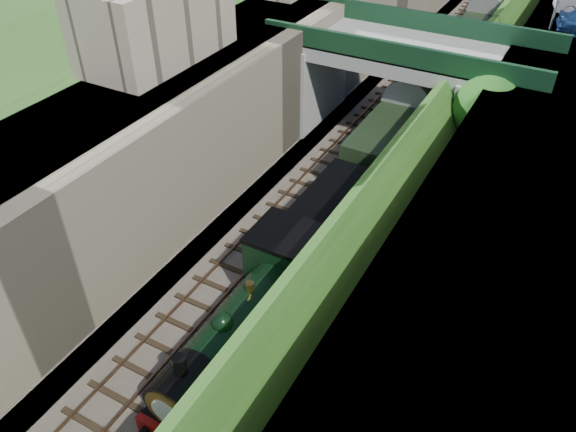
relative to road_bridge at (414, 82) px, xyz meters
The scene contains 14 objects.
trackbed 5.72m from the road_bridge, 103.28° to the right, with size 10.00×90.00×0.20m, color #473F38.
retaining_wall 7.61m from the road_bridge, 148.17° to the right, with size 1.00×90.00×7.00m, color #756B56.
street_plateau_left 10.73m from the road_bridge, 158.09° to the right, with size 6.00×90.00×7.00m, color #262628.
street_plateau_right 9.49m from the road_bridge, 25.06° to the right, with size 8.00×90.00×6.25m, color #262628.
embankment_slope 8.18m from the road_bridge, 60.29° to the right, with size 4.46×90.00×6.36m.
track_left 6.27m from the road_bridge, 126.35° to the right, with size 2.50×90.00×0.20m.
track_right 5.54m from the road_bridge, 86.34° to the right, with size 2.50×90.00×0.20m.
road_bridge is the anchor object (origin of this frame).
building_near 15.27m from the road_bridge, 136.24° to the right, with size 4.00×8.00×4.00m, color gray.
tree 5.78m from the road_bridge, 30.28° to the right, with size 3.60×3.80×6.60m.
locomotive 19.13m from the road_bridge, 89.23° to the right, with size 3.10×10.23×3.83m.
tender 11.90m from the road_bridge, 88.74° to the right, with size 2.70×6.00×3.05m.
coach_front 2.26m from the road_bridge, 75.04° to the left, with size 2.90×18.00×3.70m.
coach_middle 19.86m from the road_bridge, 89.26° to the left, with size 2.90×18.00×3.70m.
Camera 1 is at (9.49, -6.98, 17.93)m, focal length 35.00 mm.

